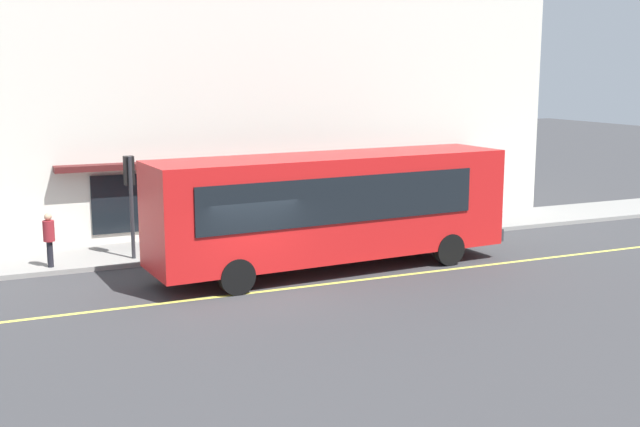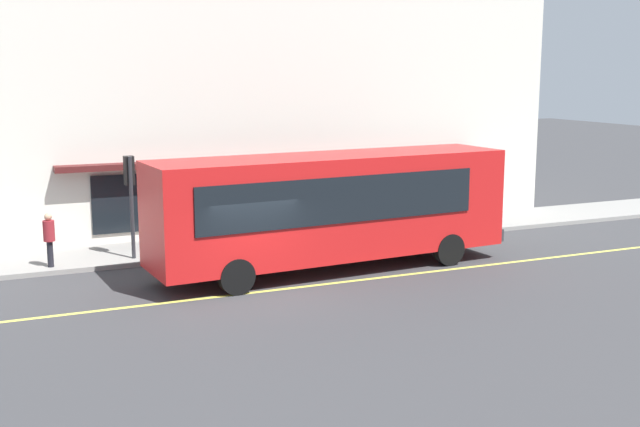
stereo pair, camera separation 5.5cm
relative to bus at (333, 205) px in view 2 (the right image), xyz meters
The scene contains 7 objects.
ground 3.84m from the bus, 154.83° to the right, with size 120.00×120.00×0.00m, color #38383A.
sidewalk 5.54m from the bus, 124.87° to the left, with size 80.00×3.11×0.15m, color gray.
lane_centre_stripe 3.84m from the bus, 154.83° to the right, with size 36.00×0.16×0.01m, color #D8D14C.
storefront_building 11.95m from the bus, 86.62° to the left, with size 23.02×12.24×9.32m.
bus is the anchor object (origin of this frame).
traffic_light 6.40m from the bus, 146.73° to the left, with size 0.30×0.52×3.20m.
pedestrian_near_storefront 8.50m from the bus, 157.64° to the left, with size 0.34×0.34×1.64m.
Camera 2 is at (-6.80, -19.84, 5.97)m, focal length 44.64 mm.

